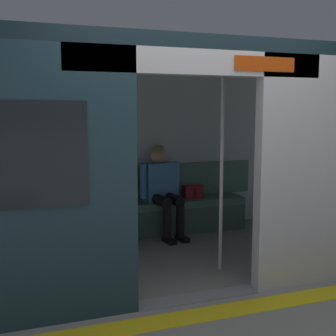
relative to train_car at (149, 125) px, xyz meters
name	(u,v)px	position (x,y,z in m)	size (l,w,h in m)	color
ground_plane	(197,298)	(-0.08, 1.09, -1.45)	(60.00, 60.00, 0.00)	gray
platform_edge_strip	(213,313)	(-0.08, 1.39, -1.44)	(8.00, 0.24, 0.01)	yellow
train_car	(149,125)	(0.00, 0.00, 0.00)	(6.40, 2.49, 2.20)	silver
bench_seat	(136,211)	(-0.08, -0.88, -1.11)	(2.97, 0.44, 0.43)	#4C7566
person_seated	(162,185)	(-0.42, -0.83, -0.79)	(0.55, 0.71, 1.16)	#4C8CC6
handbag	(193,192)	(-0.90, -0.93, -0.93)	(0.26, 0.15, 0.17)	maroon
book	(128,202)	(0.00, -0.93, -1.00)	(0.15, 0.22, 0.03)	gold
grab_pole_door	(129,176)	(0.40, 0.67, -0.42)	(0.04, 0.04, 2.06)	silver
grab_pole_far	(221,169)	(-0.57, 0.54, -0.42)	(0.04, 0.04, 2.06)	silver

